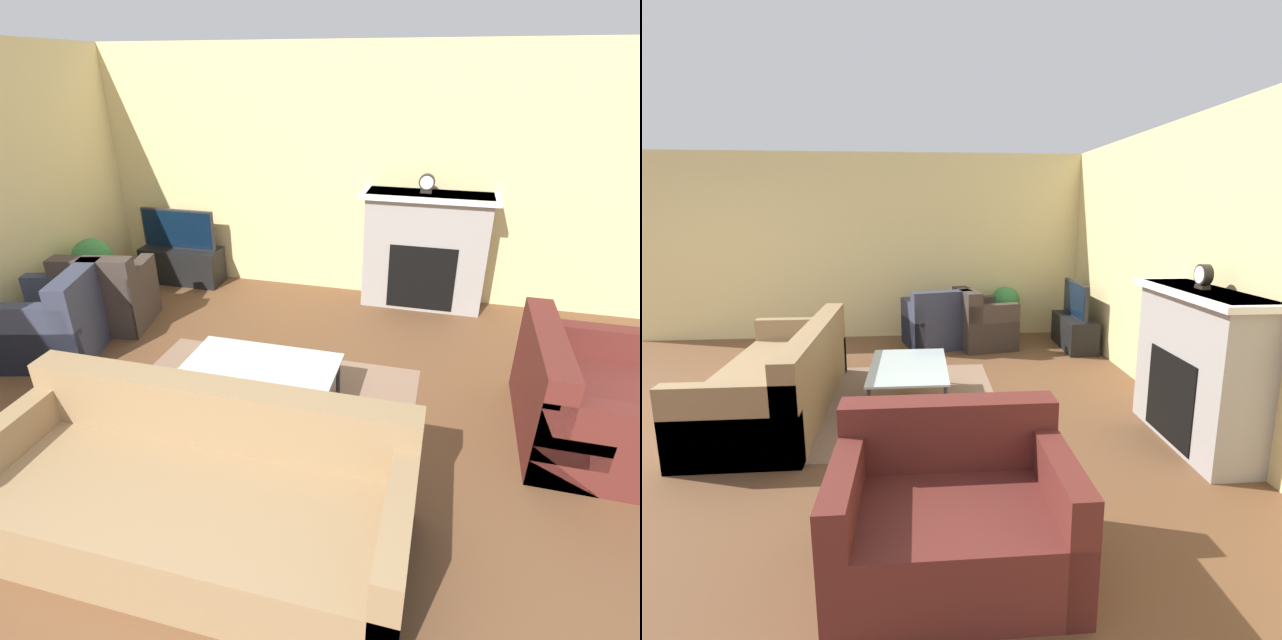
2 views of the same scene
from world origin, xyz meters
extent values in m
cube|color=beige|center=(0.00, 5.10, 1.35)|extent=(8.90, 0.06, 2.70)
cube|color=#896B56|center=(-0.17, 2.44, 0.00)|extent=(2.39, 1.95, 0.00)
cube|color=#9E9993|center=(0.90, 4.86, 0.64)|extent=(1.30, 0.41, 1.27)
cube|color=black|center=(0.90, 4.65, 0.40)|extent=(0.72, 0.01, 0.71)
cube|color=white|center=(0.90, 4.83, 1.25)|extent=(1.42, 0.47, 0.05)
cube|color=black|center=(-2.06, 4.80, 0.22)|extent=(0.99, 0.38, 0.44)
cube|color=#232328|center=(-2.06, 4.80, 0.68)|extent=(0.93, 0.05, 0.48)
cube|color=black|center=(-2.06, 4.77, 0.68)|extent=(0.89, 0.01, 0.44)
cube|color=#8C704C|center=(-0.09, 1.27, 0.21)|extent=(2.39, 0.99, 0.42)
cube|color=#8C704C|center=(-0.09, 1.66, 0.62)|extent=(2.39, 0.20, 0.40)
cube|color=#8C704C|center=(-1.21, 1.27, 0.33)|extent=(0.14, 0.99, 0.66)
cube|color=#8C704C|center=(1.04, 1.27, 0.33)|extent=(0.14, 0.99, 0.66)
cube|color=#5B231E|center=(2.25, 2.81, 0.21)|extent=(0.92, 1.23, 0.42)
cube|color=#5B231E|center=(1.89, 2.81, 0.62)|extent=(0.20, 1.23, 0.40)
cube|color=#5B231E|center=(2.25, 2.26, 0.33)|extent=(0.92, 0.14, 0.66)
cube|color=#5B231E|center=(2.25, 3.35, 0.33)|extent=(0.92, 0.14, 0.66)
cube|color=#33384C|center=(-2.33, 2.88, 0.21)|extent=(0.96, 1.00, 0.42)
cube|color=#33384C|center=(-2.06, 2.95, 0.62)|extent=(0.41, 0.85, 0.40)
cube|color=#33384C|center=(-2.43, 3.21, 0.33)|extent=(0.77, 0.34, 0.66)
cube|color=#33384C|center=(-2.24, 2.55, 0.33)|extent=(0.77, 0.34, 0.66)
cube|color=#3D332D|center=(-2.21, 3.56, 0.21)|extent=(0.92, 0.87, 0.42)
cube|color=#3D332D|center=(-2.16, 3.30, 0.62)|extent=(0.81, 0.36, 0.40)
cube|color=#3D332D|center=(-1.90, 3.63, 0.33)|extent=(0.29, 0.74, 0.66)
cube|color=#3D332D|center=(-2.53, 3.49, 0.33)|extent=(0.29, 0.74, 0.66)
cylinder|color=#333338|center=(-0.73, 2.20, 0.18)|extent=(0.04, 0.04, 0.37)
cylinder|color=#333338|center=(0.39, 2.20, 0.18)|extent=(0.04, 0.04, 0.37)
cylinder|color=#333338|center=(-0.73, 2.87, 0.18)|extent=(0.04, 0.04, 0.37)
cylinder|color=#333338|center=(0.39, 2.87, 0.18)|extent=(0.04, 0.04, 0.37)
cube|color=silver|center=(-0.17, 2.53, 0.38)|extent=(1.19, 0.75, 0.02)
cylinder|color=beige|center=(-2.63, 3.92, 0.13)|extent=(0.30, 0.30, 0.27)
cylinder|color=#4C3823|center=(-2.63, 3.92, 0.33)|extent=(0.03, 0.03, 0.13)
sphere|color=#387F3D|center=(-2.63, 3.92, 0.57)|extent=(0.43, 0.43, 0.43)
cube|color=#28231E|center=(0.86, 4.86, 1.29)|extent=(0.12, 0.07, 0.03)
cylinder|color=#28231E|center=(0.86, 4.86, 1.39)|extent=(0.16, 0.07, 0.16)
cylinder|color=white|center=(0.86, 4.83, 1.39)|extent=(0.13, 0.00, 0.13)
camera|label=1|loc=(1.10, -0.49, 2.45)|focal=28.00mm
camera|label=2|loc=(4.55, 2.65, 1.86)|focal=28.00mm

